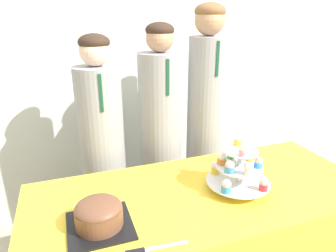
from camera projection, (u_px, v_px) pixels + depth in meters
name	position (u px, v px, depth m)	size (l,w,h in m)	color
wall_back	(142.00, 48.00, 2.35)	(9.00, 0.06, 2.70)	silver
table	(201.00, 248.00, 1.67)	(1.78, 0.75, 0.74)	yellow
round_cake	(99.00, 214.00, 1.26)	(0.27, 0.27, 0.13)	black
cake_knife	(147.00, 249.00, 1.15)	(0.25, 0.04, 0.01)	silver
cupcake_stand	(238.00, 168.00, 1.52)	(0.33, 0.33, 0.28)	silver
student_0	(103.00, 157.00, 1.98)	(0.29, 0.29, 1.50)	#939399
student_1	(161.00, 145.00, 2.09)	(0.29, 0.29, 1.56)	#939399
student_2	(205.00, 128.00, 2.17)	(0.26, 0.27, 1.67)	#939399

